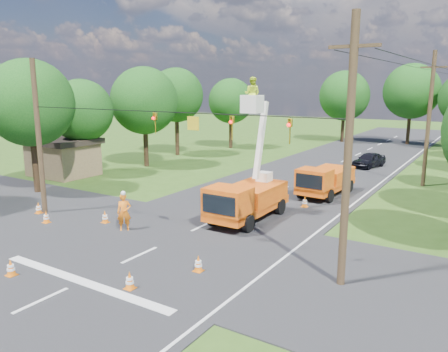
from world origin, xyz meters
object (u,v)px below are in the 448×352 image
Objects in this scene: bucket_truck at (247,191)px; traffic_cone_0 at (11,268)px; tree_left_b at (30,103)px; tree_left_c at (81,111)px; distant_car at (369,160)px; traffic_cone_7 at (328,187)px; traffic_cone_2 at (250,206)px; ground_worker at (124,212)px; pole_right_mid at (429,118)px; traffic_cone_1 at (130,280)px; traffic_cone_5 at (46,217)px; tree_left_f at (231,101)px; tree_far_a at (344,96)px; second_truck at (325,180)px; pole_right_near at (348,153)px; traffic_cone_6 at (39,208)px; tree_left_e at (176,95)px; traffic_cone_3 at (305,202)px; pole_left at (39,138)px; traffic_cone_8 at (198,264)px; shed at (63,156)px; tree_left_d at (144,101)px; traffic_cone_4 at (105,217)px; tree_far_b at (412,91)px.

bucket_truck reaches higher than traffic_cone_0.
tree_left_b reaches higher than tree_left_c.
distant_car reaches higher than traffic_cone_7.
bucket_truck is 11.19× the size of traffic_cone_2.
pole_right_mid is (11.59, 19.81, 4.10)m from ground_worker.
traffic_cone_5 is (-9.64, 3.41, 0.00)m from traffic_cone_1.
traffic_cone_2 is at bearing 96.09° from traffic_cone_1.
tree_left_f is 0.88× the size of tree_far_a.
second_truck is 14.60m from pole_right_near.
tree_left_e is (-7.16, 22.32, 6.13)m from traffic_cone_6.
traffic_cone_2 is 0.07× the size of pole_right_mid.
distant_car is at bearing 94.29° from second_truck.
traffic_cone_3 is 16.37m from pole_left.
traffic_cone_3 and traffic_cone_6 have the same top height.
traffic_cone_1 is at bearing -115.10° from traffic_cone_8.
traffic_cone_1 is 1.00× the size of traffic_cone_3.
second_truck is 22.59m from tree_left_e.
shed reaches higher than distant_car.
pole_right_mid is 1.24× the size of tree_left_c.
distant_car is at bearing 90.48° from traffic_cone_8.
traffic_cone_1 is 23.67m from shed.
traffic_cone_6 is (-11.08, -5.51, -1.33)m from bucket_truck.
tree_far_a is (-8.11, 28.91, 5.83)m from traffic_cone_7.
tree_left_e is (-1.80, 7.00, 0.37)m from tree_left_d.
traffic_cone_6 is 0.08× the size of pole_left.
shed is 0.68× the size of tree_left_c.
distant_car is at bearing 79.64° from traffic_cone_0.
shed reaches higher than traffic_cone_3.
pole_left is 30.49m from tree_left_f.
tree_left_b reaches higher than tree_left_d.
traffic_cone_4 is 14.25m from pole_right_near.
traffic_cone_8 is (6.09, 4.33, 0.00)m from traffic_cone_0.
tree_left_c is at bearing -88.68° from tree_left_e.
second_truck is 1.33m from traffic_cone_7.
traffic_cone_0 is 9.05m from traffic_cone_6.
bucket_truck is at bearing -42.66° from tree_left_e.
shed reaches higher than traffic_cone_6.
traffic_cone_7 is (1.67, 8.90, -1.33)m from bucket_truck.
traffic_cone_8 is 0.07× the size of tree_far_b.
tree_left_c is (-17.26, 2.23, 5.08)m from traffic_cone_2.
traffic_cone_1 is at bearing -88.01° from ground_worker.
shed is (-21.19, -1.48, 1.26)m from traffic_cone_3.
traffic_cone_5 is 1.00× the size of traffic_cone_6.
tree_left_d is at bearing 137.02° from traffic_cone_8.
bucket_truck is 25.26m from tree_left_e.
pole_right_near is 27.90m from shed.
traffic_cone_1 is 0.13× the size of shed.
traffic_cone_0 is at bearing -113.36° from pole_right_mid.
second_truck is 1.07× the size of shed.
pole_right_near reaches higher than bucket_truck.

